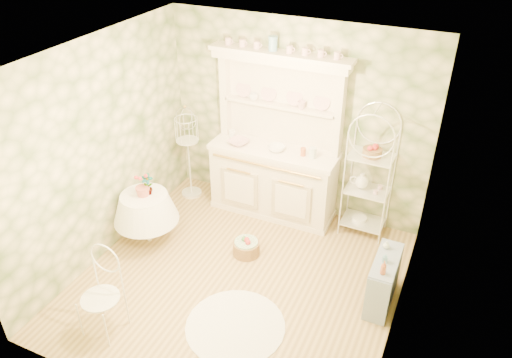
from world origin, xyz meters
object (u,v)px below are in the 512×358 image
at_px(floor_basket, 246,247).
at_px(kitchen_dresser, 274,140).
at_px(bakers_rack, 369,178).
at_px(cafe_chair, 100,298).
at_px(round_table, 147,219).
at_px(side_shelf, 383,282).
at_px(birdcage_stand, 189,155).

bearing_deg(floor_basket, kitchen_dresser, 93.77).
height_order(bakers_rack, cafe_chair, bakers_rack).
distance_m(kitchen_dresser, round_table, 1.96).
xyz_separation_m(bakers_rack, round_table, (-2.51, -1.38, -0.49)).
distance_m(side_shelf, birdcage_stand, 3.29).
height_order(kitchen_dresser, cafe_chair, kitchen_dresser).
height_order(bakers_rack, side_shelf, bakers_rack).
relative_size(kitchen_dresser, round_table, 3.26).
xyz_separation_m(bakers_rack, cafe_chair, (-2.05, -2.84, -0.39)).
relative_size(bakers_rack, side_shelf, 2.49).
height_order(cafe_chair, floor_basket, cafe_chair).
distance_m(kitchen_dresser, side_shelf, 2.31).
xyz_separation_m(bakers_rack, floor_basket, (-1.22, -1.10, -0.73)).
relative_size(bakers_rack, cafe_chair, 1.87).
distance_m(bakers_rack, side_shelf, 1.43).
bearing_deg(floor_basket, side_shelf, -3.96).
bearing_deg(bakers_rack, birdcage_stand, -175.11).
bearing_deg(side_shelf, floor_basket, 175.87).
height_order(round_table, birdcage_stand, birdcage_stand).
distance_m(bakers_rack, floor_basket, 1.80).
xyz_separation_m(kitchen_dresser, side_shelf, (1.81, -1.15, -0.85)).
xyz_separation_m(side_shelf, round_table, (-3.03, -0.16, 0.06)).
height_order(round_table, floor_basket, round_table).
bearing_deg(kitchen_dresser, bakers_rack, 2.94).
xyz_separation_m(cafe_chair, birdcage_stand, (-0.53, 2.66, 0.22)).
xyz_separation_m(round_table, birdcage_stand, (-0.07, 1.20, 0.32)).
relative_size(bakers_rack, round_table, 2.40).
xyz_separation_m(side_shelf, birdcage_stand, (-3.10, 1.04, 0.38)).
distance_m(cafe_chair, floor_basket, 1.95).
relative_size(kitchen_dresser, birdcage_stand, 1.72).
distance_m(kitchen_dresser, floor_basket, 1.46).
relative_size(kitchen_dresser, bakers_rack, 1.36).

